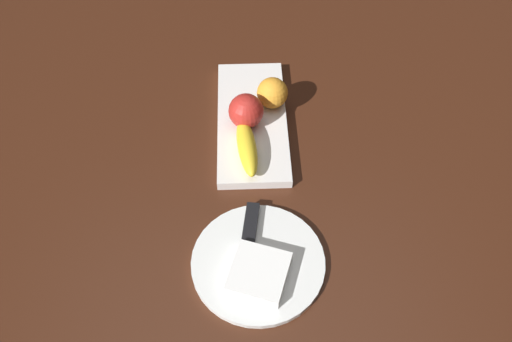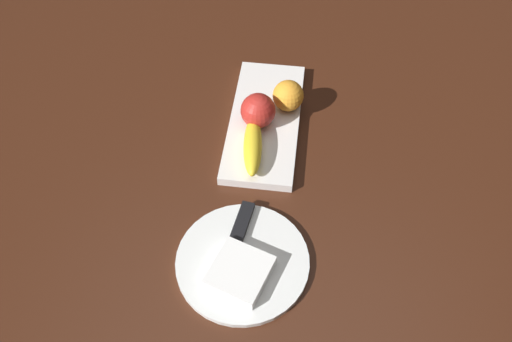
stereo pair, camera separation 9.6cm
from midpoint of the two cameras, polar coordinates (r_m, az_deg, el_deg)
The scene contains 8 objects.
ground_plane at distance 1.13m, azimuth -2.93°, elevation 6.11°, with size 2.40×2.40×0.00m, color #3C1C0F.
fruit_tray at distance 1.10m, azimuth -2.82°, elevation 5.45°, with size 0.35×0.15×0.02m, color white.
apple at distance 1.06m, azimuth -3.74°, elevation 6.50°, with size 0.07×0.07×0.07m, color #B02620.
banana at distance 1.02m, azimuth -3.73°, elevation 2.59°, with size 0.15×0.04×0.04m, color yellow.
orange_near_apple at distance 1.10m, azimuth -0.70°, elevation 8.53°, with size 0.07×0.07×0.07m, color orange.
dinner_plate at distance 0.91m, azimuth -2.68°, elevation -10.31°, with size 0.23×0.23×0.01m, color white.
folded_napkin at distance 0.88m, azimuth -2.71°, elevation -11.47°, with size 0.10×0.09×0.02m, color white.
knife at distance 0.93m, azimuth -3.71°, elevation -7.02°, with size 0.18×0.05×0.01m.
Camera 1 is at (0.79, -0.02, 0.81)m, focal length 36.02 mm.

